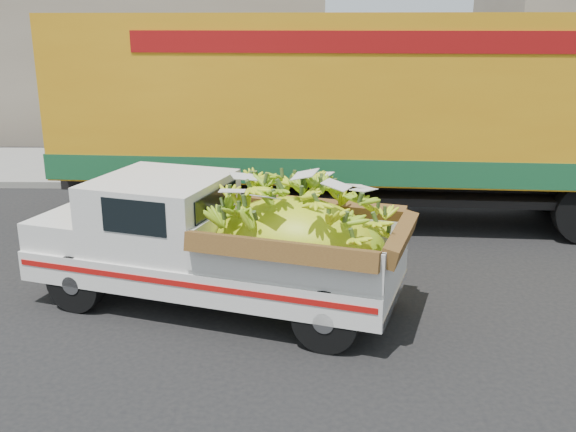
{
  "coord_description": "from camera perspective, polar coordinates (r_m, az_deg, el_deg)",
  "views": [
    {
      "loc": [
        0.3,
        -7.42,
        3.64
      ],
      "look_at": [
        0.15,
        0.73,
        1.18
      ],
      "focal_mm": 40.0,
      "sensor_mm": 36.0,
      "label": 1
    }
  ],
  "objects": [
    {
      "name": "ground",
      "position": [
        8.27,
        -1.12,
        -9.33
      ],
      "size": [
        100.0,
        100.0,
        0.0
      ],
      "primitive_type": "plane",
      "color": "black",
      "rests_on": "ground"
    },
    {
      "name": "curb",
      "position": [
        14.71,
        -0.11,
        2.77
      ],
      "size": [
        60.0,
        0.25,
        0.15
      ],
      "primitive_type": "cube",
      "color": "gray",
      "rests_on": "ground"
    },
    {
      "name": "sidewalk",
      "position": [
        16.76,
        0.04,
        4.49
      ],
      "size": [
        60.0,
        4.0,
        0.14
      ],
      "primitive_type": "cube",
      "color": "gray",
      "rests_on": "ground"
    },
    {
      "name": "building_left",
      "position": [
        23.79,
        -19.87,
        13.09
      ],
      "size": [
        18.0,
        6.0,
        5.0
      ],
      "primitive_type": "cube",
      "color": "gray",
      "rests_on": "ground"
    },
    {
      "name": "pickup_truck",
      "position": [
        8.31,
        -4.25,
        -2.45
      ],
      "size": [
        5.13,
        3.14,
        1.69
      ],
      "rotation": [
        0.0,
        0.0,
        -0.31
      ],
      "color": "black",
      "rests_on": "ground"
    },
    {
      "name": "semi_trailer",
      "position": [
        12.01,
        8.39,
        9.35
      ],
      "size": [
        12.04,
        3.34,
        3.8
      ],
      "rotation": [
        0.0,
        0.0,
        -0.07
      ],
      "color": "black",
      "rests_on": "ground"
    }
  ]
}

